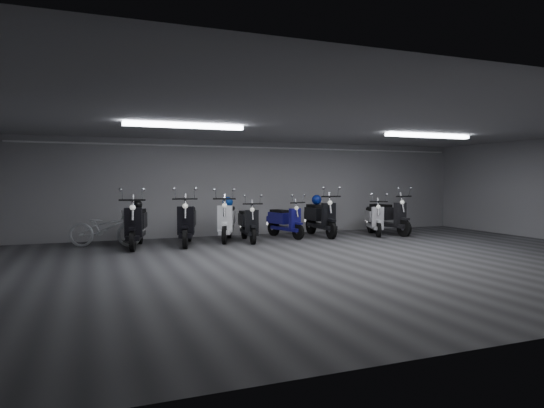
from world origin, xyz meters
name	(u,v)px	position (x,y,z in m)	size (l,w,h in m)	color
floor	(340,260)	(0.00, 0.00, -0.01)	(14.00, 10.00, 0.01)	#37373A
ceiling	(341,123)	(0.00, 0.00, 2.80)	(14.00, 10.00, 0.01)	gray
back_wall	(259,188)	(0.00, 5.00, 1.40)	(14.00, 0.01, 2.80)	gray
fluor_strip_left	(185,126)	(-3.00, 1.00, 2.74)	(2.40, 0.18, 0.08)	white
fluor_strip_right	(428,136)	(3.00, 1.00, 2.74)	(2.40, 0.18, 0.08)	white
conduit	(260,148)	(0.00, 4.92, 2.62)	(0.05, 0.05, 13.60)	white
scooter_0	(136,217)	(-3.76, 3.38, 0.74)	(0.66, 1.99, 1.48)	black
scooter_1	(187,216)	(-2.51, 3.40, 0.75)	(0.67, 2.00, 1.49)	black
scooter_2	(227,214)	(-1.36, 3.79, 0.72)	(0.65, 1.95, 1.45)	white
scooter_3	(248,218)	(-0.85, 3.47, 0.65)	(0.58, 1.73, 1.29)	black
scooter_4	(285,216)	(0.40, 3.87, 0.64)	(0.57, 1.71, 1.27)	navy
scooter_5	(321,211)	(1.48, 3.79, 0.74)	(0.66, 1.98, 1.48)	black
scooter_6	(374,214)	(3.13, 3.50, 0.64)	(0.57, 1.72, 1.28)	#B6B5BA
scooter_9	(388,210)	(3.59, 3.47, 0.73)	(0.65, 1.96, 1.46)	black
bicycle	(105,224)	(-4.46, 3.80, 0.57)	(0.62, 1.76, 1.14)	silver
helmet_0	(228,202)	(-1.26, 4.04, 1.04)	(0.29, 0.29, 0.29)	navy
helmet_1	(137,205)	(-3.70, 3.65, 1.04)	(0.24, 0.24, 0.24)	black
helmet_2	(317,200)	(1.48, 4.06, 1.06)	(0.29, 0.29, 0.29)	navy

